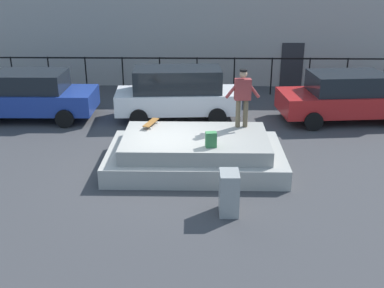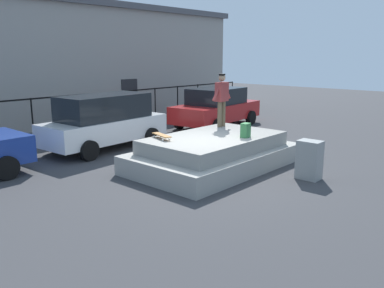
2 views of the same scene
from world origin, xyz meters
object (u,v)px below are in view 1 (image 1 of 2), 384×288
object	(u,v)px
skateboarder	(243,94)
skateboard	(151,123)
utility_box	(229,193)
car_blue_sedan_near	(32,95)
car_red_sedan_far	(346,97)
car_white_hatchback_mid	(178,93)
backpack	(211,140)

from	to	relation	value
skateboarder	skateboard	bearing A→B (deg)	179.57
skateboard	utility_box	size ratio (longest dim) A/B	0.81
car_blue_sedan_near	car_red_sedan_far	bearing A→B (deg)	0.07
skateboarder	skateboard	xyz separation A→B (m)	(-2.65, 0.02, -0.89)
skateboarder	car_white_hatchback_mid	distance (m)	4.16
skateboarder	skateboard	distance (m)	2.79
car_white_hatchback_mid	car_red_sedan_far	world-z (taller)	car_white_hatchback_mid
backpack	car_white_hatchback_mid	xyz separation A→B (m)	(-1.12, 5.09, -0.15)
skateboarder	utility_box	size ratio (longest dim) A/B	1.65
skateboarder	utility_box	bearing A→B (deg)	-98.94
skateboarder	utility_box	distance (m)	3.68
car_white_hatchback_mid	car_red_sedan_far	distance (m)	6.06
skateboarder	car_blue_sedan_near	distance (m)	8.18
utility_box	car_white_hatchback_mid	bearing A→B (deg)	101.36
car_blue_sedan_near	utility_box	bearing A→B (deg)	-44.86
skateboard	car_red_sedan_far	bearing A→B (deg)	27.15
skateboarder	car_white_hatchback_mid	world-z (taller)	skateboarder
car_white_hatchback_mid	car_blue_sedan_near	bearing A→B (deg)	-179.21
skateboarder	car_blue_sedan_near	world-z (taller)	skateboarder
car_white_hatchback_mid	backpack	bearing A→B (deg)	-77.61
car_red_sedan_far	utility_box	distance (m)	8.20
backpack	car_red_sedan_far	size ratio (longest dim) A/B	0.08
skateboard	car_white_hatchback_mid	bearing A→B (deg)	80.03
backpack	car_blue_sedan_near	xyz separation A→B (m)	(-6.44, 5.01, -0.25)
skateboarder	car_red_sedan_far	size ratio (longest dim) A/B	0.35
skateboard	utility_box	xyz separation A→B (m)	(2.12, -3.38, -0.52)
backpack	utility_box	world-z (taller)	backpack
skateboarder	car_red_sedan_far	world-z (taller)	skateboarder
car_blue_sedan_near	car_red_sedan_far	xyz separation A→B (m)	(11.38, 0.01, 0.00)
car_blue_sedan_near	skateboard	bearing A→B (deg)	-35.92
car_white_hatchback_mid	car_red_sedan_far	size ratio (longest dim) A/B	0.94
skateboard	car_red_sedan_far	size ratio (longest dim) A/B	0.17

